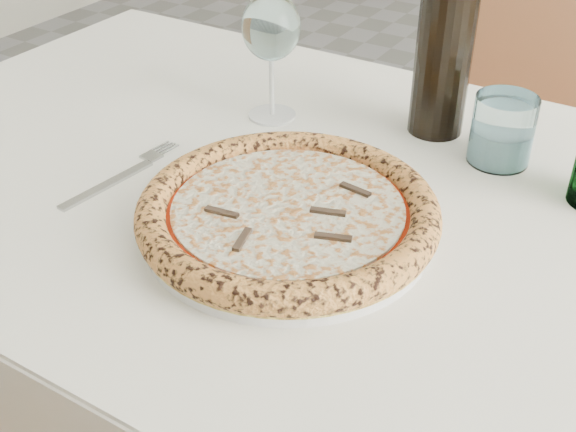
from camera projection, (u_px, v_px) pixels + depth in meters
name	position (u px, v px, depth m)	size (l,w,h in m)	color
dining_table	(327.00, 251.00, 0.95)	(1.39, 0.82, 0.76)	brown
chair_far	(523.00, 109.00, 1.60)	(0.58, 0.58, 0.93)	brown
plate	(288.00, 224.00, 0.82)	(0.33, 0.33, 0.02)	white
pizza	(288.00, 211.00, 0.81)	(0.34, 0.34, 0.04)	#E7C55A
fork	(122.00, 175.00, 0.93)	(0.03, 0.20, 0.00)	#A3A4A9
wine_glass	(271.00, 30.00, 1.00)	(0.08, 0.08, 0.18)	silver
tumbler	(502.00, 134.00, 0.94)	(0.08, 0.08, 0.09)	silver
wine_bottle	(445.00, 40.00, 0.96)	(0.08, 0.08, 0.31)	black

